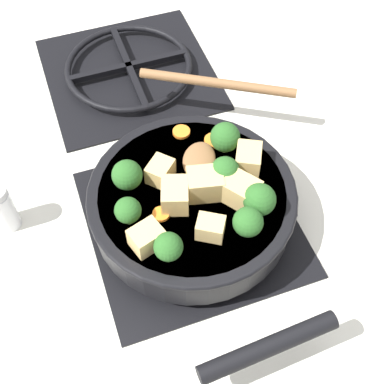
{
  "coord_description": "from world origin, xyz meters",
  "views": [
    {
      "loc": [
        -0.15,
        -0.42,
        0.71
      ],
      "look_at": [
        0.0,
        0.0,
        0.08
      ],
      "focal_mm": 50.0,
      "sensor_mm": 36.0,
      "label": 1
    }
  ],
  "objects": [
    {
      "name": "ground_plane",
      "position": [
        0.0,
        0.0,
        0.0
      ],
      "size": [
        2.4,
        2.4,
        0.0
      ],
      "primitive_type": "plane",
      "color": "silver"
    },
    {
      "name": "front_burner_grate",
      "position": [
        0.0,
        0.0,
        0.01
      ],
      "size": [
        0.31,
        0.31,
        0.03
      ],
      "color": "black",
      "rests_on": "ground_plane"
    },
    {
      "name": "rear_burner_grate",
      "position": [
        0.0,
        0.36,
        0.01
      ],
      "size": [
        0.31,
        0.31,
        0.03
      ],
      "color": "black",
      "rests_on": "ground_plane"
    },
    {
      "name": "skillet_pan",
      "position": [
        0.0,
        -0.0,
        0.06
      ],
      "size": [
        0.3,
        0.41,
        0.06
      ],
      "color": "black",
      "rests_on": "front_burner_grate"
    },
    {
      "name": "wooden_spoon",
      "position": [
        0.08,
        0.13,
        0.09
      ],
      "size": [
        0.24,
        0.26,
        0.02
      ],
      "color": "brown",
      "rests_on": "skillet_pan"
    },
    {
      "name": "tofu_cube_center_large",
      "position": [
        -0.03,
        -0.01,
        0.1
      ],
      "size": [
        0.05,
        0.06,
        0.04
      ],
      "primitive_type": "cube",
      "rotation": [
        0.0,
        0.0,
        4.39
      ],
      "color": "#DBB770",
      "rests_on": "skillet_pan"
    },
    {
      "name": "tofu_cube_near_handle",
      "position": [
        -0.03,
        0.04,
        0.1
      ],
      "size": [
        0.05,
        0.05,
        0.03
      ],
      "primitive_type": "cube",
      "rotation": [
        0.0,
        0.0,
        3.9
      ],
      "color": "#DBB770",
      "rests_on": "skillet_pan"
    },
    {
      "name": "tofu_cube_east_chunk",
      "position": [
        0.09,
        0.02,
        0.1
      ],
      "size": [
        0.05,
        0.06,
        0.04
      ],
      "primitive_type": "cube",
      "rotation": [
        0.0,
        0.0,
        1.09
      ],
      "color": "#DBB770",
      "rests_on": "skillet_pan"
    },
    {
      "name": "tofu_cube_west_chunk",
      "position": [
        -0.08,
        -0.06,
        0.1
      ],
      "size": [
        0.05,
        0.04,
        0.03
      ],
      "primitive_type": "cube",
      "rotation": [
        0.0,
        0.0,
        0.3
      ],
      "color": "#DBB770",
      "rests_on": "skillet_pan"
    },
    {
      "name": "tofu_cube_back_piece",
      "position": [
        -0.0,
        -0.07,
        0.1
      ],
      "size": [
        0.05,
        0.04,
        0.03
      ],
      "primitive_type": "cube",
      "rotation": [
        0.0,
        0.0,
        5.73
      ],
      "color": "#DBB770",
      "rests_on": "skillet_pan"
    },
    {
      "name": "tofu_cube_front_piece",
      "position": [
        0.06,
        -0.03,
        0.1
      ],
      "size": [
        0.06,
        0.06,
        0.04
      ],
      "primitive_type": "cube",
      "rotation": [
        0.0,
        0.0,
        2.19
      ],
      "color": "#DBB770",
      "rests_on": "skillet_pan"
    },
    {
      "name": "tofu_cube_mid_small",
      "position": [
        0.02,
        -0.01,
        0.1
      ],
      "size": [
        0.06,
        0.05,
        0.04
      ],
      "primitive_type": "cube",
      "rotation": [
        0.0,
        0.0,
        6.06
      ],
      "color": "#DBB770",
      "rests_on": "skillet_pan"
    },
    {
      "name": "broccoli_floret_near_spoon",
      "position": [
        -0.08,
        0.04,
        0.11
      ],
      "size": [
        0.04,
        0.04,
        0.05
      ],
      "color": "#709956",
      "rests_on": "skillet_pan"
    },
    {
      "name": "broccoli_floret_center_top",
      "position": [
        -0.06,
        -0.09,
        0.11
      ],
      "size": [
        0.04,
        0.04,
        0.05
      ],
      "color": "#709956",
      "rests_on": "skillet_pan"
    },
    {
      "name": "broccoli_floret_east_rim",
      "position": [
        0.07,
        -0.06,
        0.11
      ],
      "size": [
        0.05,
        0.05,
        0.05
      ],
      "color": "#709956",
      "rests_on": "skillet_pan"
    },
    {
      "name": "broccoli_floret_west_rim",
      "position": [
        0.05,
        -0.09,
        0.11
      ],
      "size": [
        0.04,
        0.04,
        0.05
      ],
      "color": "#709956",
      "rests_on": "skillet_pan"
    },
    {
      "name": "broccoli_floret_north_edge",
      "position": [
        0.07,
        0.06,
        0.11
      ],
      "size": [
        0.04,
        0.04,
        0.05
      ],
      "color": "#709956",
      "rests_on": "skillet_pan"
    },
    {
      "name": "broccoli_floret_south_cluster",
      "position": [
        0.05,
        -0.0,
        0.11
      ],
      "size": [
        0.04,
        0.04,
        0.05
      ],
      "color": "#709956",
      "rests_on": "skillet_pan"
    },
    {
      "name": "broccoli_floret_mid_floret",
      "position": [
        -0.1,
        -0.02,
        0.11
      ],
      "size": [
        0.04,
        0.04,
        0.04
      ],
      "color": "#709956",
      "rests_on": "skillet_pan"
    },
    {
      "name": "carrot_slice_orange_thin",
      "position": [
        -0.05,
        -0.02,
        0.09
      ],
      "size": [
        0.02,
        0.02,
        0.01
      ],
      "primitive_type": "cylinder",
      "color": "orange",
      "rests_on": "skillet_pan"
    },
    {
      "name": "carrot_slice_near_center",
      "position": [
        -0.08,
        0.07,
        0.09
      ],
      "size": [
        0.02,
        0.02,
        0.01
      ],
      "primitive_type": "cylinder",
      "color": "orange",
      "rests_on": "skillet_pan"
    },
    {
      "name": "carrot_slice_edge_slice",
      "position": [
        0.06,
        0.08,
        0.09
      ],
      "size": [
        0.03,
        0.03,
        0.01
      ],
      "primitive_type": "cylinder",
      "color": "orange",
      "rests_on": "skillet_pan"
    },
    {
      "name": "carrot_slice_under_broccoli",
      "position": [
        0.02,
        0.11,
        0.09
      ],
      "size": [
        0.03,
        0.03,
        0.01
      ],
      "primitive_type": "cylinder",
      "color": "orange",
      "rests_on": "skillet_pan"
    },
    {
      "name": "salt_shaker",
      "position": [
        -0.27,
        0.09,
        0.04
      ],
      "size": [
        0.04,
        0.04,
        0.09
      ],
      "color": "white",
      "rests_on": "ground_plane"
    }
  ]
}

